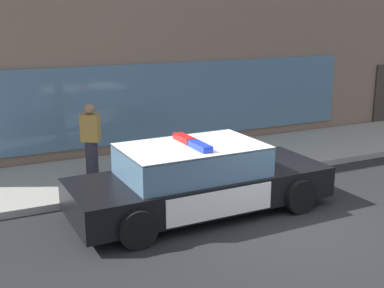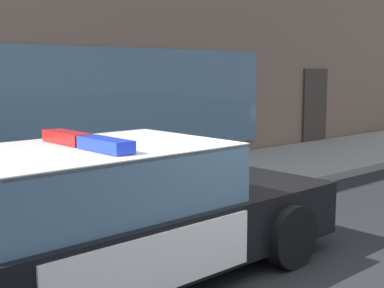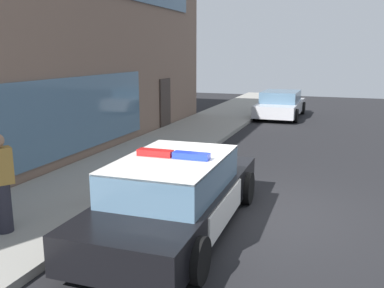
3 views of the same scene
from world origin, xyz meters
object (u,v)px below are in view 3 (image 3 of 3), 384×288
object	(u,v)px
police_cruiser	(176,194)
fire_hydrant	(116,184)
pedestrian_on_sidewalk	(1,183)
car_down_street	(280,104)

from	to	relation	value
police_cruiser	fire_hydrant	xyz separation A→B (m)	(0.62, 1.58, -0.18)
fire_hydrant	pedestrian_on_sidewalk	bearing A→B (deg)	153.43
car_down_street	fire_hydrant	bearing A→B (deg)	175.10
police_cruiser	pedestrian_on_sidewalk	size ratio (longest dim) A/B	3.01
pedestrian_on_sidewalk	car_down_street	bearing A→B (deg)	-64.73
police_cruiser	fire_hydrant	bearing A→B (deg)	67.53
fire_hydrant	pedestrian_on_sidewalk	world-z (taller)	pedestrian_on_sidewalk
car_down_street	pedestrian_on_sidewalk	world-z (taller)	pedestrian_on_sidewalk
fire_hydrant	pedestrian_on_sidewalk	xyz separation A→B (m)	(-2.03, 1.01, 0.51)
police_cruiser	car_down_street	xyz separation A→B (m)	(14.42, 0.26, -0.05)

